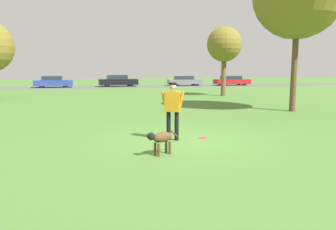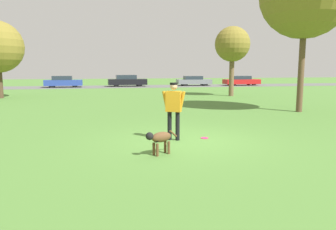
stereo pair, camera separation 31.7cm
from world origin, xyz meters
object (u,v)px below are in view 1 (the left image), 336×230
Objects in this scene: frisbee at (203,138)px; parked_car_grey at (185,81)px; tree_far_right at (224,45)px; parked_car_black at (118,81)px; parked_car_red at (232,81)px; dog at (161,138)px; person at (173,106)px; parked_car_blue at (53,82)px.

parked_car_grey is (8.15, 30.05, 0.61)m from frisbee.
tree_far_right is at bearing -93.16° from parked_car_grey.
tree_far_right is 1.25× the size of parked_car_grey.
parked_car_black reaches higher than frisbee.
parked_car_red is (14.25, 29.45, 0.59)m from frisbee.
parked_car_red is at bearing -145.33° from dog.
person is at bearing -93.13° from parked_car_black.
person is 0.42× the size of parked_car_blue.
tree_far_right reaches higher than parked_car_grey.
dog is 0.22× the size of parked_car_blue.
parked_car_blue is 21.73m from parked_car_red.
parked_car_blue is 15.64m from parked_car_grey.
person is at bearing -177.23° from frisbee.
parked_car_grey is at bearing 85.36° from tree_far_right.
frisbee is at bearing -116.56° from parked_car_red.
dog is 18.95m from tree_far_right.
parked_car_red is at bearing 63.41° from tree_far_right.
parked_car_red is at bearing -2.33° from parked_car_blue.
tree_far_right is at bearing -145.83° from dog.
parked_car_black is at bearing 176.82° from parked_car_red.
parked_car_grey is (15.64, 0.49, -0.04)m from parked_car_blue.
frisbee is at bearing 29.76° from person.
parked_car_red is (14.42, -0.61, -0.08)m from parked_car_black.
dog is at bearing -86.74° from person.
parked_car_black is (7.31, 0.50, 0.03)m from parked_car_blue.
dog is 0.21× the size of parked_car_red.
parked_car_black reaches higher than parked_car_grey.
parked_car_grey reaches higher than dog.
parked_car_black is 1.07× the size of parked_car_grey.
parked_car_grey is 0.96× the size of parked_car_red.
parked_car_blue is 0.94× the size of parked_car_red.
dog is 0.17× the size of tree_far_right.
parked_car_black is at bearing 115.40° from person.
person is 1.90× the size of dog.
person is at bearing -105.45° from parked_car_grey.
parked_car_black is at bearing 114.91° from tree_far_right.
parked_car_blue reaches higher than frisbee.
person is at bearing -79.72° from parked_car_blue.
person reaches higher than parked_car_blue.
parked_car_blue is 7.33m from parked_car_black.
dog is 31.77m from parked_car_blue.
parked_car_black is at bearing 1.90° from parked_car_blue.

